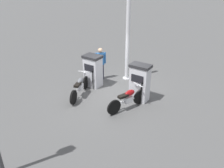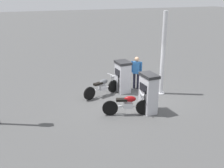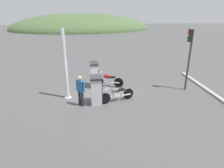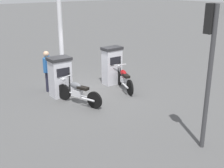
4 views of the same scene
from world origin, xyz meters
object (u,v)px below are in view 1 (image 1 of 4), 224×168
Objects in this scene: attendant_person at (100,62)px; motorcycle_far_pump at (128,99)px; fuel_pump_near at (93,71)px; fuel_pump_far at (140,82)px; canopy_support_pole at (128,43)px; motorcycle_near_pump at (80,87)px.

motorcycle_far_pump is at bearing 56.51° from attendant_person.
fuel_pump_near is at bearing -110.10° from motorcycle_far_pump.
fuel_pump_far is 2.79m from attendant_person.
attendant_person reaches higher than fuel_pump_far.
attendant_person is at bearing -107.30° from fuel_pump_far.
attendant_person is 1.64m from canopy_support_pole.
fuel_pump_far reaches higher than fuel_pump_near.
attendant_person is at bearing -172.06° from motorcycle_near_pump.
motorcycle_far_pump reaches higher than motorcycle_near_pump.
fuel_pump_far reaches higher than motorcycle_near_pump.
fuel_pump_near is 0.82× the size of motorcycle_far_pump.
fuel_pump_near is 0.86m from attendant_person.
motorcycle_near_pump is at bearing -84.50° from motorcycle_far_pump.
motorcycle_far_pump is 1.14× the size of attendant_person.
attendant_person is at bearing -123.49° from motorcycle_far_pump.
canopy_support_pole reaches higher than fuel_pump_far.
fuel_pump_far is 0.87× the size of motorcycle_far_pump.
motorcycle_far_pump is 3.18m from attendant_person.
attendant_person is (-1.96, -0.27, 0.51)m from motorcycle_near_pump.
motorcycle_far_pump is (0.90, 2.46, -0.33)m from fuel_pump_near.
canopy_support_pole is (-1.63, 0.94, 1.11)m from fuel_pump_near.
fuel_pump_far reaches higher than motorcycle_far_pump.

